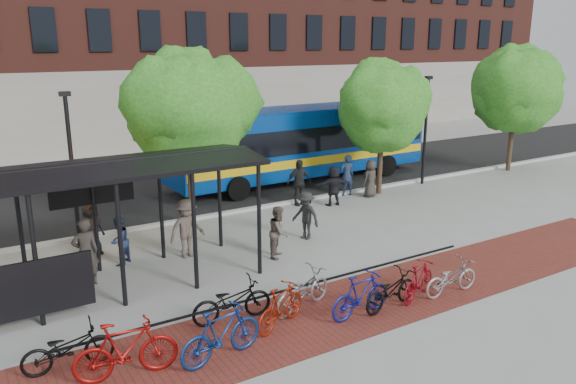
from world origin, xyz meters
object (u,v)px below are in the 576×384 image
bike_10 (451,278)px  pedestrian_9 (306,216)px  pedestrian_3 (187,228)px  pedestrian_6 (370,178)px  bike_1 (126,350)px  bike_4 (232,301)px  tree_d (517,86)px  pedestrian_2 (119,241)px  pedestrian_5 (333,186)px  bike_3 (221,334)px  bike_0 (68,348)px  lamp_post_left (72,165)px  bike_7 (361,295)px  pedestrian_4 (299,182)px  pedestrian_1 (85,252)px  lamp_post_right (426,127)px  bus_shelter (58,188)px  tree_b (190,106)px  pedestrian_0 (91,228)px  pedestrian_7 (347,175)px  bike_6 (302,290)px  pedestrian_8 (279,232)px  bus (302,139)px  tree_c (383,103)px  bike_8 (391,290)px

bike_10 → pedestrian_9: 5.86m
pedestrian_3 → pedestrian_6: pedestrian_3 is taller
bike_1 → bike_4: (2.89, 1.05, -0.10)m
tree_d → pedestrian_2: tree_d is taller
pedestrian_5 → bike_1: bearing=43.3°
bike_3 → bike_0: bearing=55.5°
lamp_post_left → pedestrian_3: bearing=-49.2°
bike_4 → bike_7: (2.85, -1.45, 0.03)m
bike_0 → bike_1: 1.34m
bike_7 → pedestrian_4: bearing=-28.2°
pedestrian_1 → pedestrian_3: 3.25m
lamp_post_right → pedestrian_9: lamp_post_right is taller
bus_shelter → lamp_post_right: size_ratio=2.07×
tree_b → pedestrian_0: size_ratio=3.57×
bus_shelter → lamp_post_left: lamp_post_left is taller
pedestrian_0 → pedestrian_5: bearing=-29.7°
pedestrian_3 → bus_shelter: bearing=-175.0°
pedestrian_2 → pedestrian_7: 11.23m
pedestrian_5 → pedestrian_9: bearing=48.5°
tree_d → bike_6: tree_d is taller
pedestrian_0 → pedestrian_8: pedestrian_0 is taller
lamp_post_right → bike_7: 14.58m
bus → bike_4: (-9.29, -11.18, -1.54)m
lamp_post_right → pedestrian_8: 11.91m
bike_1 → bike_10: size_ratio=1.16×
pedestrian_1 → pedestrian_4: (9.42, 3.66, -0.01)m
pedestrian_0 → pedestrian_8: (5.03, -3.24, -0.07)m
bike_3 → pedestrian_9: bearing=-55.7°
bike_7 → bike_4: bearing=58.7°
bike_3 → pedestrian_3: pedestrian_3 is taller
bike_4 → bike_0: bearing=97.4°
bike_10 → bike_3: bearing=89.3°
tree_b → tree_c: size_ratio=1.09×
tree_b → bike_8: (1.67, -8.94, -3.97)m
bus_shelter → pedestrian_0: size_ratio=5.84×
bus_shelter → pedestrian_3: size_ratio=5.54×
tree_c → lamp_post_right: 3.20m
tree_c → pedestrian_9: bearing=-151.7°
bike_6 → pedestrian_3: 5.10m
pedestrian_4 → pedestrian_5: (1.21, -0.79, -0.13)m
tree_c → bus_shelter: bearing=-164.9°
bus_shelter → tree_b: 6.64m
bike_3 → pedestrian_9: size_ratio=1.21×
pedestrian_0 → pedestrian_7: size_ratio=0.98×
bike_3 → pedestrian_0: (-0.89, 7.79, 0.29)m
bike_8 → pedestrian_1: bearing=39.3°
tree_b → bike_8: tree_b is taller
lamp_post_right → bike_3: lamp_post_right is taller
pedestrian_0 → pedestrian_1: pedestrian_1 is taller
bus_shelter → bike_7: 8.19m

